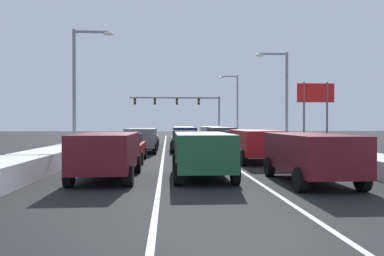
{
  "coord_description": "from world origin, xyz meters",
  "views": [
    {
      "loc": [
        -1.42,
        -6.36,
        2.05
      ],
      "look_at": [
        0.98,
        31.29,
        1.55
      ],
      "focal_mm": 35.76,
      "sensor_mm": 36.0,
      "label": 1
    }
  ],
  "objects_px": {
    "suv_red_right_lane_second": "(256,143)",
    "suv_charcoal_right_lane_fourth": "(220,135)",
    "suv_navy_center_lane_fourth": "(184,135)",
    "street_lamp_right_mid": "(235,101)",
    "sedan_gray_right_lane_third": "(235,142)",
    "sedan_red_left_lane_second": "(126,147)",
    "traffic_light_gantry": "(185,105)",
    "roadside_sign_right": "(316,100)",
    "suv_gray_left_lane_third": "(142,138)",
    "street_lamp_right_near": "(282,91)",
    "street_lamp_left_mid": "(80,80)",
    "sedan_black_center_lane_third": "(184,141)",
    "suv_tan_center_lane_fifth": "(184,133)",
    "suv_green_center_lane_nearest": "(202,151)",
    "suv_maroon_right_lane_nearest": "(310,153)",
    "suv_maroon_left_lane_nearest": "(107,151)",
    "sedan_silver_left_lane_fifth": "(147,136)",
    "sedan_white_center_lane_second": "(193,146)",
    "suv_silver_right_lane_fifth": "(211,133)",
    "sedan_charcoal_left_lane_fourth": "(147,138)"
  },
  "relations": [
    {
      "from": "suv_silver_right_lane_fifth",
      "to": "suv_tan_center_lane_fifth",
      "type": "xyz_separation_m",
      "value": [
        -2.93,
        -0.46,
        0.0
      ]
    },
    {
      "from": "suv_maroon_right_lane_nearest",
      "to": "street_lamp_left_mid",
      "type": "relative_size",
      "value": 0.6
    },
    {
      "from": "sedan_black_center_lane_third",
      "to": "traffic_light_gantry",
      "type": "bearing_deg",
      "value": 87.2
    },
    {
      "from": "sedan_red_left_lane_second",
      "to": "suv_navy_center_lane_fourth",
      "type": "bearing_deg",
      "value": 74.97
    },
    {
      "from": "suv_charcoal_right_lane_fourth",
      "to": "suv_navy_center_lane_fourth",
      "type": "relative_size",
      "value": 1.0
    },
    {
      "from": "sedan_white_center_lane_second",
      "to": "sedan_black_center_lane_third",
      "type": "distance_m",
      "value": 6.01
    },
    {
      "from": "sedan_red_left_lane_second",
      "to": "sedan_charcoal_left_lane_fourth",
      "type": "relative_size",
      "value": 1.0
    },
    {
      "from": "suv_maroon_right_lane_nearest",
      "to": "suv_charcoal_right_lane_fourth",
      "type": "xyz_separation_m",
      "value": [
        -0.26,
        20.32,
        0.0
      ]
    },
    {
      "from": "sedan_gray_right_lane_third",
      "to": "suv_green_center_lane_nearest",
      "type": "distance_m",
      "value": 12.49
    },
    {
      "from": "suv_charcoal_right_lane_fourth",
      "to": "street_lamp_left_mid",
      "type": "xyz_separation_m",
      "value": [
        -10.3,
        -7.78,
        3.85
      ]
    },
    {
      "from": "sedan_gray_right_lane_third",
      "to": "suv_green_center_lane_nearest",
      "type": "relative_size",
      "value": 0.92
    },
    {
      "from": "traffic_light_gantry",
      "to": "street_lamp_right_mid",
      "type": "xyz_separation_m",
      "value": [
        6.36,
        -7.91,
        0.18
      ]
    },
    {
      "from": "suv_red_right_lane_second",
      "to": "suv_charcoal_right_lane_fourth",
      "type": "bearing_deg",
      "value": 89.97
    },
    {
      "from": "suv_maroon_right_lane_nearest",
      "to": "sedan_red_left_lane_second",
      "type": "height_order",
      "value": "suv_maroon_right_lane_nearest"
    },
    {
      "from": "suv_tan_center_lane_fifth",
      "to": "suv_gray_left_lane_third",
      "type": "xyz_separation_m",
      "value": [
        -3.46,
        -13.3,
        0.0
      ]
    },
    {
      "from": "suv_navy_center_lane_fourth",
      "to": "street_lamp_right_mid",
      "type": "bearing_deg",
      "value": 66.33
    },
    {
      "from": "suv_maroon_right_lane_nearest",
      "to": "suv_maroon_left_lane_nearest",
      "type": "xyz_separation_m",
      "value": [
        -7.05,
        1.32,
        0.0
      ]
    },
    {
      "from": "sedan_white_center_lane_second",
      "to": "roadside_sign_right",
      "type": "relative_size",
      "value": 0.82
    },
    {
      "from": "suv_red_right_lane_second",
      "to": "sedan_silver_left_lane_fifth",
      "type": "relative_size",
      "value": 1.09
    },
    {
      "from": "sedan_black_center_lane_third",
      "to": "sedan_red_left_lane_second",
      "type": "bearing_deg",
      "value": -115.55
    },
    {
      "from": "sedan_gray_right_lane_third",
      "to": "suv_maroon_left_lane_nearest",
      "type": "xyz_separation_m",
      "value": [
        -6.86,
        -12.15,
        0.25
      ]
    },
    {
      "from": "street_lamp_left_mid",
      "to": "suv_maroon_left_lane_nearest",
      "type": "bearing_deg",
      "value": -72.61
    },
    {
      "from": "sedan_gray_right_lane_third",
      "to": "suv_navy_center_lane_fourth",
      "type": "xyz_separation_m",
      "value": [
        -3.22,
        7.67,
        0.25
      ]
    },
    {
      "from": "sedan_white_center_lane_second",
      "to": "sedan_gray_right_lane_third",
      "type": "bearing_deg",
      "value": 56.02
    },
    {
      "from": "suv_gray_left_lane_third",
      "to": "street_lamp_right_near",
      "type": "xyz_separation_m",
      "value": [
        10.98,
        3.55,
        3.64
      ]
    },
    {
      "from": "suv_charcoal_right_lane_fourth",
      "to": "suv_tan_center_lane_fifth",
      "type": "bearing_deg",
      "value": 113.23
    },
    {
      "from": "suv_green_center_lane_nearest",
      "to": "sedan_white_center_lane_second",
      "type": "distance_m",
      "value": 7.15
    },
    {
      "from": "suv_charcoal_right_lane_fourth",
      "to": "sedan_red_left_lane_second",
      "type": "relative_size",
      "value": 1.09
    },
    {
      "from": "suv_maroon_right_lane_nearest",
      "to": "sedan_silver_left_lane_fifth",
      "type": "bearing_deg",
      "value": 105.14
    },
    {
      "from": "sedan_gray_right_lane_third",
      "to": "sedan_white_center_lane_second",
      "type": "height_order",
      "value": "same"
    },
    {
      "from": "sedan_gray_right_lane_third",
      "to": "suv_silver_right_lane_fifth",
      "type": "distance_m",
      "value": 14.16
    },
    {
      "from": "traffic_light_gantry",
      "to": "roadside_sign_right",
      "type": "bearing_deg",
      "value": -70.51
    },
    {
      "from": "suv_green_center_lane_nearest",
      "to": "sedan_charcoal_left_lane_fourth",
      "type": "xyz_separation_m",
      "value": [
        -3.04,
        18.12,
        -0.25
      ]
    },
    {
      "from": "suv_tan_center_lane_fifth",
      "to": "street_lamp_right_near",
      "type": "height_order",
      "value": "street_lamp_right_near"
    },
    {
      "from": "sedan_white_center_lane_second",
      "to": "suv_gray_left_lane_third",
      "type": "bearing_deg",
      "value": 121.23
    },
    {
      "from": "street_lamp_right_near",
      "to": "street_lamp_left_mid",
      "type": "height_order",
      "value": "street_lamp_left_mid"
    },
    {
      "from": "suv_gray_left_lane_third",
      "to": "traffic_light_gantry",
      "type": "bearing_deg",
      "value": 82.08
    },
    {
      "from": "suv_gray_left_lane_third",
      "to": "sedan_silver_left_lane_fifth",
      "type": "relative_size",
      "value": 1.09
    },
    {
      "from": "suv_navy_center_lane_fourth",
      "to": "street_lamp_right_mid",
      "type": "distance_m",
      "value": 19.45
    },
    {
      "from": "sedan_white_center_lane_second",
      "to": "suv_maroon_right_lane_nearest",
      "type": "bearing_deg",
      "value": -68.01
    },
    {
      "from": "suv_tan_center_lane_fifth",
      "to": "roadside_sign_right",
      "type": "height_order",
      "value": "roadside_sign_right"
    },
    {
      "from": "sedan_red_left_lane_second",
      "to": "sedan_black_center_lane_third",
      "type": "bearing_deg",
      "value": 64.45
    },
    {
      "from": "suv_green_center_lane_nearest",
      "to": "roadside_sign_right",
      "type": "xyz_separation_m",
      "value": [
        11.22,
        17.43,
        3.0
      ]
    },
    {
      "from": "sedan_black_center_lane_third",
      "to": "suv_gray_left_lane_third",
      "type": "distance_m",
      "value": 3.08
    },
    {
      "from": "suv_tan_center_lane_fifth",
      "to": "suv_charcoal_right_lane_fourth",
      "type": "bearing_deg",
      "value": -66.77
    },
    {
      "from": "sedan_black_center_lane_third",
      "to": "street_lamp_right_near",
      "type": "distance_m",
      "value": 9.33
    },
    {
      "from": "sedan_charcoal_left_lane_fourth",
      "to": "street_lamp_right_mid",
      "type": "relative_size",
      "value": 0.53
    },
    {
      "from": "suv_tan_center_lane_fifth",
      "to": "traffic_light_gantry",
      "type": "height_order",
      "value": "traffic_light_gantry"
    },
    {
      "from": "suv_maroon_right_lane_nearest",
      "to": "suv_silver_right_lane_fifth",
      "type": "distance_m",
      "value": 27.63
    },
    {
      "from": "suv_tan_center_lane_fifth",
      "to": "suv_silver_right_lane_fifth",
      "type": "bearing_deg",
      "value": 8.92
    }
  ]
}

